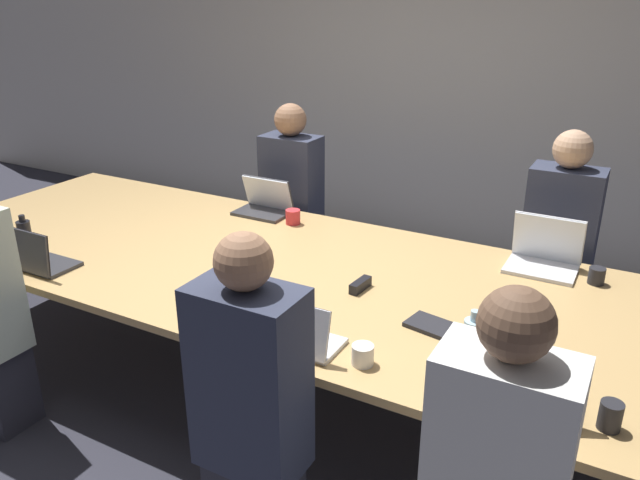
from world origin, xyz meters
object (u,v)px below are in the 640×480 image
(cup_far_midleft, at_px, (293,217))
(person_near_midright, at_px, (251,414))
(bottle_near_left, at_px, (25,235))
(cup_near_midright, at_px, (363,355))
(person_far_midleft, at_px, (292,205))
(cup_near_right, at_px, (610,416))
(laptop_far_right, at_px, (544,254))
(cup_far_right, at_px, (597,276))
(laptop_far_midleft, at_px, (265,203))
(stapler, at_px, (360,285))
(bottle_near_right, at_px, (472,342))
(laptop_near_midright, at_px, (298,335))
(person_far_right, at_px, (557,250))
(laptop_near_right, at_px, (535,391))
(laptop_near_left, at_px, (35,257))

(cup_far_midleft, distance_m, person_near_midright, 1.83)
(bottle_near_left, height_order, cup_near_midright, bottle_near_left)
(person_far_midleft, bearing_deg, person_near_midright, -62.46)
(person_far_midleft, relative_size, cup_near_right, 13.65)
(laptop_far_right, xyz_separation_m, cup_far_right, (0.27, -0.08, -0.04))
(laptop_far_midleft, relative_size, bottle_near_left, 1.74)
(cup_far_right, relative_size, bottle_near_left, 0.42)
(cup_far_midleft, xyz_separation_m, stapler, (0.77, -0.64, -0.02))
(stapler, bearing_deg, bottle_near_right, -24.93)
(cup_near_right, distance_m, laptop_near_midright, 1.18)
(person_far_right, distance_m, cup_near_midright, 1.77)
(bottle_near_right, bearing_deg, cup_near_midright, -151.50)
(laptop_far_right, relative_size, laptop_near_right, 1.13)
(person_far_right, bearing_deg, stapler, -124.13)
(bottle_near_right, height_order, laptop_near_left, bottle_near_right)
(cup_far_right, bearing_deg, person_far_right, 118.12)
(cup_far_midleft, distance_m, person_far_right, 1.60)
(bottle_near_right, height_order, person_near_midright, person_near_midright)
(laptop_near_midright, bearing_deg, cup_far_right, -128.69)
(laptop_near_midright, relative_size, stapler, 2.15)
(laptop_near_right, height_order, person_near_midright, person_near_midright)
(cup_far_right, distance_m, bottle_near_left, 3.10)
(bottle_near_right, bearing_deg, cup_far_midleft, 144.47)
(person_far_right, distance_m, bottle_near_right, 1.51)
(person_far_right, height_order, person_near_midright, person_far_right)
(person_far_right, bearing_deg, bottle_near_left, -149.46)
(cup_far_right, xyz_separation_m, cup_near_right, (0.17, -1.18, 0.01))
(laptop_far_midleft, xyz_separation_m, cup_near_right, (2.23, -1.27, -0.02))
(laptop_near_right, relative_size, cup_near_right, 3.14)
(bottle_near_left, bearing_deg, laptop_near_left, -29.27)
(cup_near_right, bearing_deg, cup_near_midright, -177.02)
(cup_near_right, relative_size, bottle_near_left, 0.50)
(person_far_right, height_order, cup_near_right, person_far_right)
(laptop_far_right, bearing_deg, cup_near_midright, -108.99)
(bottle_near_right, height_order, stapler, bottle_near_right)
(laptop_near_right, xyz_separation_m, cup_near_right, (0.25, 0.01, -0.02))
(cup_near_midright, bearing_deg, bottle_near_right, 28.50)
(person_far_right, xyz_separation_m, cup_near_midright, (-0.47, -1.70, 0.09))
(person_far_midleft, xyz_separation_m, laptop_near_midright, (1.05, -1.68, 0.11))
(cup_near_midright, bearing_deg, laptop_far_right, 71.01)
(laptop_near_left, height_order, person_near_midright, person_near_midright)
(person_far_midleft, relative_size, person_near_midright, 1.01)
(cup_far_right, height_order, stapler, cup_far_right)
(laptop_far_right, xyz_separation_m, cup_near_right, (0.45, -1.26, -0.03))
(bottle_near_right, xyz_separation_m, laptop_near_left, (-2.27, -0.22, -0.03))
(laptop_far_midleft, bearing_deg, laptop_near_left, -112.71)
(laptop_near_midright, bearing_deg, bottle_near_left, -5.12)
(laptop_near_left, distance_m, cup_near_midright, 1.89)
(bottle_near_left, relative_size, person_near_midright, 0.15)
(laptop_near_right, bearing_deg, stapler, -30.63)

